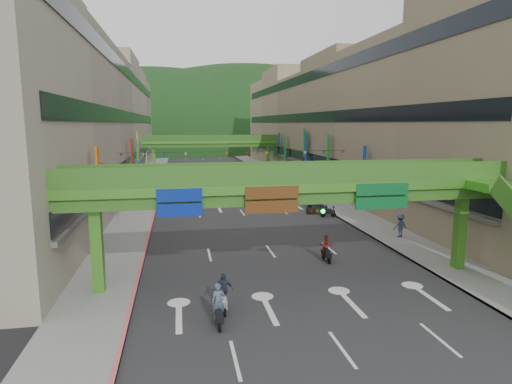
# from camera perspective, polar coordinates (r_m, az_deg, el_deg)

# --- Properties ---
(ground) EXTENTS (320.00, 320.00, 0.00)m
(ground) POSITION_cam_1_polar(r_m,az_deg,el_deg) (21.02, 9.29, -17.37)
(ground) COLOR black
(ground) RESTS_ON ground
(road_slab) EXTENTS (18.00, 140.00, 0.02)m
(road_slab) POSITION_cam_1_polar(r_m,az_deg,el_deg) (68.62, -4.81, 1.31)
(road_slab) COLOR #28282B
(road_slab) RESTS_ON ground
(sidewalk_left) EXTENTS (4.00, 140.00, 0.15)m
(sidewalk_left) POSITION_cam_1_polar(r_m,az_deg,el_deg) (68.44, -14.02, 1.11)
(sidewalk_left) COLOR gray
(sidewalk_left) RESTS_ON ground
(sidewalk_right) EXTENTS (4.00, 140.00, 0.15)m
(sidewalk_right) POSITION_cam_1_polar(r_m,az_deg,el_deg) (70.51, 4.12, 1.59)
(sidewalk_right) COLOR gray
(sidewalk_right) RESTS_ON ground
(curb_left) EXTENTS (0.20, 140.00, 0.18)m
(curb_left) POSITION_cam_1_polar(r_m,az_deg,el_deg) (68.34, -12.43, 1.16)
(curb_left) COLOR #CC5959
(curb_left) RESTS_ON ground
(curb_right) EXTENTS (0.20, 140.00, 0.18)m
(curb_right) POSITION_cam_1_polar(r_m,az_deg,el_deg) (70.06, 2.62, 1.56)
(curb_right) COLOR gray
(curb_right) RESTS_ON ground
(building_row_left) EXTENTS (12.80, 95.00, 19.00)m
(building_row_left) POSITION_cam_1_polar(r_m,az_deg,el_deg) (68.79, -21.00, 8.66)
(building_row_left) COLOR #9E937F
(building_row_left) RESTS_ON ground
(building_row_right) EXTENTS (12.80, 95.00, 19.00)m
(building_row_right) POSITION_cam_1_polar(r_m,az_deg,el_deg) (72.29, 10.38, 9.11)
(building_row_right) COLOR gray
(building_row_right) RESTS_ON ground
(overpass_near) EXTENTS (28.00, 12.27, 7.10)m
(overpass_near) POSITION_cam_1_polar(r_m,az_deg,el_deg) (24.57, 7.45, -0.62)
(overpass_near) COLOR #4C9E2D
(overpass_near) RESTS_ON ground
(overpass_far) EXTENTS (28.00, 2.20, 7.10)m
(overpass_far) POSITION_cam_1_polar(r_m,az_deg,el_deg) (83.01, -5.88, 6.40)
(overpass_far) COLOR #4C9E2D
(overpass_far) RESTS_ON ground
(hill_left) EXTENTS (168.00, 140.00, 112.00)m
(hill_left) POSITION_cam_1_polar(r_m,az_deg,el_deg) (178.11, -13.15, 5.92)
(hill_left) COLOR #1C4419
(hill_left) RESTS_ON ground
(hill_right) EXTENTS (208.00, 176.00, 128.00)m
(hill_right) POSITION_cam_1_polar(r_m,az_deg,el_deg) (200.38, -1.31, 6.49)
(hill_right) COLOR #1C4419
(hill_right) RESTS_ON ground
(bunting_string) EXTENTS (26.00, 0.36, 0.47)m
(bunting_string) POSITION_cam_1_polar(r_m,az_deg,el_deg) (48.23, -2.58, 5.13)
(bunting_string) COLOR black
(bunting_string) RESTS_ON ground
(scooter_rider_near) EXTENTS (0.63, 1.60, 2.07)m
(scooter_rider_near) POSITION_cam_1_polar(r_m,az_deg,el_deg) (20.53, -5.04, -14.98)
(scooter_rider_near) COLOR black
(scooter_rider_near) RESTS_ON ground
(scooter_rider_mid) EXTENTS (0.75, 1.60, 1.88)m
(scooter_rider_mid) POSITION_cam_1_polar(r_m,az_deg,el_deg) (29.74, 9.39, -7.36)
(scooter_rider_mid) COLOR black
(scooter_rider_mid) RESTS_ON ground
(scooter_rider_left) EXTENTS (1.00, 1.60, 2.03)m
(scooter_rider_left) POSITION_cam_1_polar(r_m,az_deg,el_deg) (21.90, -4.41, -13.23)
(scooter_rider_left) COLOR gray
(scooter_rider_left) RESTS_ON ground
(scooter_rider_far) EXTENTS (0.81, 1.59, 1.87)m
(scooter_rider_far) POSITION_cam_1_polar(r_m,az_deg,el_deg) (60.00, -6.01, 1.05)
(scooter_rider_far) COLOR #780000
(scooter_rider_far) RESTS_ON ground
(parked_scooter_row) EXTENTS (1.60, 9.35, 1.08)m
(parked_scooter_row) POSITION_cam_1_polar(r_m,az_deg,el_deg) (47.56, 7.82, -1.62)
(parked_scooter_row) COLOR black
(parked_scooter_row) RESTS_ON ground
(car_silver) EXTENTS (1.70, 3.86, 1.23)m
(car_silver) POSITION_cam_1_polar(r_m,az_deg,el_deg) (68.68, -10.68, 1.70)
(car_silver) COLOR #A5A3AB
(car_silver) RESTS_ON ground
(car_yellow) EXTENTS (2.28, 4.41, 1.43)m
(car_yellow) POSITION_cam_1_polar(r_m,az_deg,el_deg) (82.34, -5.61, 3.11)
(car_yellow) COLOR gold
(car_yellow) RESTS_ON ground
(pedestrian_red) EXTENTS (1.13, 1.03, 1.87)m
(pedestrian_red) POSITION_cam_1_polar(r_m,az_deg,el_deg) (51.89, 8.12, -0.26)
(pedestrian_red) COLOR #BD0619
(pedestrian_red) RESTS_ON ground
(pedestrian_dark) EXTENTS (1.00, 0.67, 1.57)m
(pedestrian_dark) POSITION_cam_1_polar(r_m,az_deg,el_deg) (55.79, 9.38, 0.21)
(pedestrian_dark) COLOR black
(pedestrian_dark) RESTS_ON ground
(pedestrian_blue) EXTENTS (0.96, 0.70, 1.89)m
(pedestrian_blue) POSITION_cam_1_polar(r_m,az_deg,el_deg) (36.92, 18.65, -4.49)
(pedestrian_blue) COLOR navy
(pedestrian_blue) RESTS_ON ground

